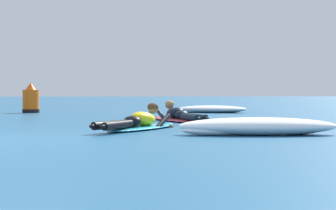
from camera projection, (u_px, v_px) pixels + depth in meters
ground_plane at (58, 113)px, 17.45m from camera, size 120.00×120.00×0.00m
surfer_near at (139, 123)px, 9.72m from camera, size 1.81×2.38×0.54m
surfer_far at (178, 116)px, 12.44m from camera, size 1.21×2.64×0.54m
whitewater_mid_right at (212, 109)px, 17.71m from camera, size 2.54×1.65×0.24m
whitewater_back at (258, 127)px, 8.57m from camera, size 2.67×1.02×0.29m
channel_marker_buoy at (31, 101)px, 17.62m from camera, size 0.57×0.57×1.01m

